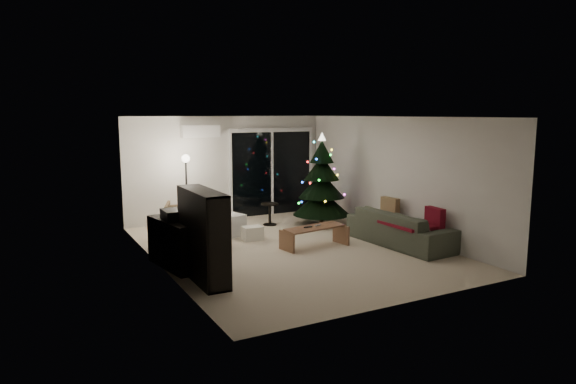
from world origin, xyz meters
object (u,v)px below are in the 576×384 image
media_cabinet (177,243)px  christmas_tree (322,179)px  sofa (401,228)px  armchair (186,220)px  coffee_table (315,237)px  bookshelf (192,237)px

media_cabinet → christmas_tree: size_ratio=0.61×
media_cabinet → sofa: bearing=-17.8°
armchair → coffee_table: bearing=155.4°
bookshelf → sofa: bearing=-2.7°
bookshelf → coffee_table: (2.70, 0.87, -0.50)m
bookshelf → media_cabinet: bookshelf is taller
media_cabinet → armchair: 2.06m
bookshelf → coffee_table: bookshelf is taller
bookshelf → armchair: (0.76, 2.81, -0.33)m
media_cabinet → armchair: (0.76, 1.92, -0.03)m
armchair → sofa: 4.37m
media_cabinet → bookshelf: bearing=-99.3°
sofa → armchair: bearing=50.8°
coffee_table → christmas_tree: 2.22m
media_cabinet → sofa: 4.35m
media_cabinet → christmas_tree: christmas_tree is taller
sofa → christmas_tree: (-0.41, 2.30, 0.73)m
coffee_table → christmas_tree: (1.18, 1.67, 0.86)m
bookshelf → sofa: bookshelf is taller
armchair → sofa: bearing=164.3°
armchair → coffee_table: size_ratio=0.65×
coffee_table → christmas_tree: size_ratio=0.60×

